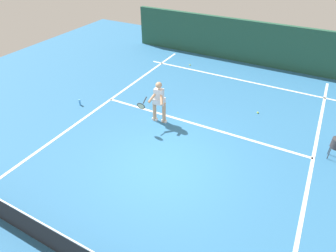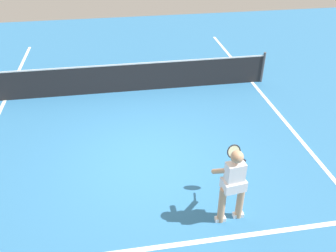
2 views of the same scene
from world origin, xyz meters
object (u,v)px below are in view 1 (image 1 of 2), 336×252
tennis_player (158,101)px  water_bottle (80,102)px  tennis_ball_near (190,65)px  tennis_ball_mid (258,113)px

tennis_player → water_bottle: tennis_player is taller
tennis_ball_near → water_bottle: water_bottle is taller
water_bottle → tennis_ball_near: bearing=-111.4°
water_bottle → tennis_ball_mid: bearing=-156.8°
tennis_player → tennis_ball_near: tennis_player is taller
tennis_player → tennis_ball_near: size_ratio=23.48×
tennis_ball_near → tennis_player: bearing=102.3°
tennis_player → tennis_ball_mid: bearing=-143.5°
tennis_ball_near → tennis_ball_mid: same height
tennis_player → tennis_ball_mid: size_ratio=23.48×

